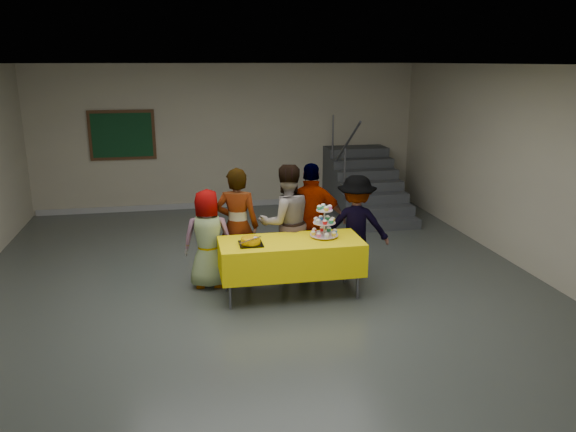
# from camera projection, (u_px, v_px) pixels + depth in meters

# --- Properties ---
(room_shell) EXTENTS (10.00, 10.04, 3.02)m
(room_shell) POSITION_uv_depth(u_px,v_px,m) (264.00, 138.00, 6.86)
(room_shell) COLOR #4C514C
(room_shell) RESTS_ON ground
(bake_table) EXTENTS (1.88, 0.78, 0.77)m
(bake_table) POSITION_uv_depth(u_px,v_px,m) (291.00, 256.00, 7.41)
(bake_table) COLOR #595960
(bake_table) RESTS_ON ground
(cupcake_stand) EXTENTS (0.38, 0.38, 0.44)m
(cupcake_stand) POSITION_uv_depth(u_px,v_px,m) (324.00, 224.00, 7.46)
(cupcake_stand) COLOR silver
(cupcake_stand) RESTS_ON bake_table
(bear_cake) EXTENTS (0.32, 0.36, 0.12)m
(bear_cake) POSITION_uv_depth(u_px,v_px,m) (251.00, 240.00, 7.18)
(bear_cake) COLOR black
(bear_cake) RESTS_ON bake_table
(schoolchild_a) EXTENTS (0.72, 0.51, 1.38)m
(schoolchild_a) POSITION_uv_depth(u_px,v_px,m) (208.00, 239.00, 7.68)
(schoolchild_a) COLOR slate
(schoolchild_a) RESTS_ON ground
(schoolchild_b) EXTENTS (0.69, 0.55, 1.65)m
(schoolchild_b) POSITION_uv_depth(u_px,v_px,m) (237.00, 226.00, 7.81)
(schoolchild_b) COLOR slate
(schoolchild_b) RESTS_ON ground
(schoolchild_c) EXTENTS (0.89, 0.74, 1.67)m
(schoolchild_c) POSITION_uv_depth(u_px,v_px,m) (286.00, 222.00, 7.95)
(schoolchild_c) COLOR slate
(schoolchild_c) RESTS_ON ground
(schoolchild_d) EXTENTS (1.04, 0.63, 1.66)m
(schoolchild_d) POSITION_uv_depth(u_px,v_px,m) (312.00, 220.00, 8.06)
(schoolchild_d) COLOR slate
(schoolchild_d) RESTS_ON ground
(schoolchild_e) EXTENTS (1.08, 0.81, 1.49)m
(schoolchild_e) POSITION_uv_depth(u_px,v_px,m) (356.00, 226.00, 8.10)
(schoolchild_e) COLOR slate
(schoolchild_e) RESTS_ON ground
(staircase) EXTENTS (1.30, 2.40, 2.04)m
(staircase) POSITION_uv_depth(u_px,v_px,m) (363.00, 188.00, 11.68)
(staircase) COLOR #424447
(staircase) RESTS_ON ground
(noticeboard) EXTENTS (1.30, 0.05, 1.00)m
(noticeboard) POSITION_uv_depth(u_px,v_px,m) (122.00, 135.00, 11.29)
(noticeboard) COLOR #472B16
(noticeboard) RESTS_ON ground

